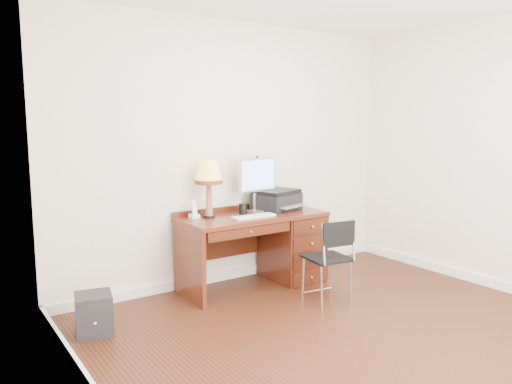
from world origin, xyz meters
TOP-DOWN VIEW (x-y plane):
  - ground at (0.00, 0.00)m, footprint 4.00×4.00m
  - room_shell at (0.00, 0.63)m, footprint 4.00×4.00m
  - desk at (0.32, 1.40)m, footprint 1.50×0.67m
  - monitor at (0.15, 1.54)m, footprint 0.48×0.18m
  - keyboard at (-0.07, 1.28)m, footprint 0.45×0.13m
  - mouse_pad at (0.24, 1.37)m, footprint 0.21×0.21m
  - printer at (0.38, 1.52)m, footprint 0.55×0.48m
  - leg_lamp at (-0.44, 1.51)m, footprint 0.27×0.27m
  - phone at (-0.58, 1.57)m, footprint 0.08×0.08m
  - pen_cup at (-0.06, 1.49)m, footprint 0.08×0.08m
  - chair at (0.32, 0.58)m, footprint 0.43×0.43m
  - equipment_box at (-1.70, 1.15)m, footprint 0.33×0.33m

SIDE VIEW (x-z plane):
  - ground at x=0.00m, z-range 0.00..0.00m
  - room_shell at x=0.00m, z-range -1.95..2.05m
  - equipment_box at x=-1.70m, z-range 0.00..0.33m
  - desk at x=0.32m, z-range 0.04..0.79m
  - chair at x=0.32m, z-range 0.08..0.88m
  - keyboard at x=-0.07m, z-range 0.75..0.77m
  - mouse_pad at x=0.24m, z-range 0.74..0.78m
  - pen_cup at x=-0.06m, z-range 0.75..0.85m
  - phone at x=-0.58m, z-range 0.71..0.89m
  - printer at x=0.38m, z-range 0.75..0.96m
  - monitor at x=0.15m, z-range 0.82..1.38m
  - leg_lamp at x=-0.44m, z-range 0.88..1.44m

